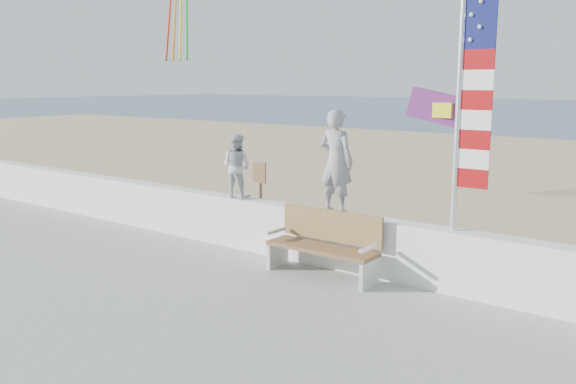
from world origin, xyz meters
name	(u,v)px	position (x,y,z in m)	size (l,w,h in m)	color
ground	(203,298)	(0.00, 0.00, 0.00)	(220.00, 220.00, 0.00)	#304761
sand	(448,201)	(0.00, 9.00, 0.04)	(90.00, 40.00, 0.08)	tan
seawall	(286,230)	(0.00, 2.00, 0.63)	(30.00, 0.35, 0.90)	white
adult	(336,161)	(1.00, 2.00, 1.90)	(0.60, 0.39, 1.64)	gray
child	(237,166)	(-1.11, 2.00, 1.65)	(0.56, 0.43, 1.14)	silver
bench	(325,243)	(1.11, 1.55, 0.69)	(1.80, 0.57, 1.00)	brown
flag	(468,93)	(3.09, 2.00, 2.99)	(0.50, 0.08, 3.50)	white
parafoil_kite	(438,108)	(1.67, 4.27, 2.68)	(1.06, 0.45, 0.71)	red
sign	(260,191)	(-1.65, 3.30, 0.94)	(0.32, 0.07, 1.46)	#896042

